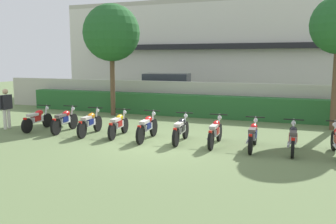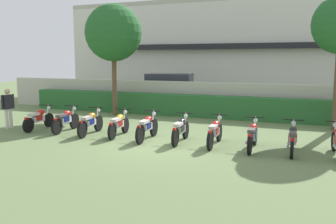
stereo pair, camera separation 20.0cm
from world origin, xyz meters
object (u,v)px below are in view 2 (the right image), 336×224
(motorcycle_in_row_3, at_px, (119,124))
(motorcycle_in_row_8, at_px, (293,139))
(motorcycle_in_row_7, at_px, (253,135))
(motorcycle_in_row_6, at_px, (215,132))
(inspector_person, at_px, (8,105))
(motorcycle_in_row_0, at_px, (39,119))
(motorcycle_in_row_1, at_px, (66,120))
(motorcycle_in_row_2, at_px, (90,123))
(parked_car, at_px, (172,89))
(motorcycle_in_row_5, at_px, (181,129))
(tree_near_inspector, at_px, (113,33))
(motorcycle_in_row_4, at_px, (147,127))

(motorcycle_in_row_3, height_order, motorcycle_in_row_8, motorcycle_in_row_3)
(motorcycle_in_row_3, bearing_deg, motorcycle_in_row_7, -99.21)
(motorcycle_in_row_6, height_order, motorcycle_in_row_7, motorcycle_in_row_6)
(motorcycle_in_row_6, bearing_deg, motorcycle_in_row_8, -93.80)
(inspector_person, bearing_deg, motorcycle_in_row_0, 9.49)
(motorcycle_in_row_1, height_order, motorcycle_in_row_3, motorcycle_in_row_1)
(motorcycle_in_row_3, bearing_deg, inspector_person, 86.34)
(motorcycle_in_row_2, xyz_separation_m, motorcycle_in_row_3, (1.12, 0.12, -0.01))
(parked_car, distance_m, motorcycle_in_row_2, 9.56)
(parked_car, bearing_deg, inspector_person, -117.11)
(motorcycle_in_row_2, distance_m, motorcycle_in_row_6, 4.70)
(motorcycle_in_row_0, height_order, motorcycle_in_row_3, motorcycle_in_row_3)
(motorcycle_in_row_5, bearing_deg, motorcycle_in_row_6, -93.73)
(motorcycle_in_row_0, height_order, motorcycle_in_row_5, motorcycle_in_row_5)
(motorcycle_in_row_1, distance_m, motorcycle_in_row_7, 7.13)
(parked_car, xyz_separation_m, motorcycle_in_row_0, (-1.94, -9.50, -0.50))
(motorcycle_in_row_1, distance_m, inspector_person, 2.61)
(motorcycle_in_row_6, relative_size, motorcycle_in_row_8, 1.03)
(motorcycle_in_row_1, bearing_deg, motorcycle_in_row_6, -96.77)
(motorcycle_in_row_3, bearing_deg, motorcycle_in_row_5, -99.24)
(motorcycle_in_row_2, height_order, motorcycle_in_row_7, motorcycle_in_row_2)
(motorcycle_in_row_0, relative_size, motorcycle_in_row_1, 0.99)
(parked_car, distance_m, motorcycle_in_row_7, 11.54)
(motorcycle_in_row_3, bearing_deg, tree_near_inspector, 24.40)
(motorcycle_in_row_2, distance_m, inspector_person, 3.79)
(motorcycle_in_row_4, height_order, motorcycle_in_row_7, motorcycle_in_row_4)
(motorcycle_in_row_3, relative_size, motorcycle_in_row_4, 0.93)
(motorcycle_in_row_2, relative_size, inspector_person, 1.19)
(motorcycle_in_row_5, distance_m, motorcycle_in_row_7, 2.39)
(inspector_person, bearing_deg, motorcycle_in_row_4, 1.41)
(tree_near_inspector, distance_m, motorcycle_in_row_0, 5.75)
(tree_near_inspector, height_order, inspector_person, tree_near_inspector)
(tree_near_inspector, height_order, motorcycle_in_row_1, tree_near_inspector)
(motorcycle_in_row_4, height_order, motorcycle_in_row_6, motorcycle_in_row_4)
(motorcycle_in_row_2, xyz_separation_m, motorcycle_in_row_8, (7.09, -0.03, -0.01))
(motorcycle_in_row_6, bearing_deg, motorcycle_in_row_5, 88.09)
(motorcycle_in_row_1, height_order, inspector_person, inspector_person)
(motorcycle_in_row_2, xyz_separation_m, motorcycle_in_row_5, (3.53, 0.04, -0.00))
(motorcycle_in_row_5, bearing_deg, motorcycle_in_row_2, 86.55)
(motorcycle_in_row_5, bearing_deg, motorcycle_in_row_8, -94.99)
(motorcycle_in_row_0, relative_size, inspector_person, 1.15)
(parked_car, xyz_separation_m, motorcycle_in_row_2, (0.50, -9.54, -0.48))
(tree_near_inspector, distance_m, motorcycle_in_row_6, 8.44)
(motorcycle_in_row_8, distance_m, inspector_person, 10.86)
(parked_car, relative_size, motorcycle_in_row_6, 2.44)
(motorcycle_in_row_1, height_order, motorcycle_in_row_2, same)
(motorcycle_in_row_6, bearing_deg, motorcycle_in_row_2, 88.30)
(motorcycle_in_row_3, xyz_separation_m, motorcycle_in_row_6, (3.58, -0.08, 0.01))
(motorcycle_in_row_6, relative_size, motorcycle_in_row_7, 1.02)
(tree_near_inspector, height_order, motorcycle_in_row_0, tree_near_inspector)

